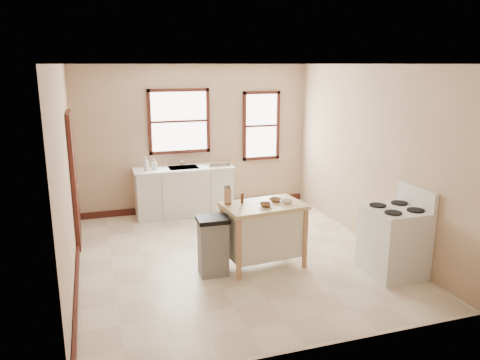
% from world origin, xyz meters
% --- Properties ---
extents(floor, '(5.00, 5.00, 0.00)m').
position_xyz_m(floor, '(0.00, 0.00, 0.00)').
color(floor, beige).
rests_on(floor, ground).
extents(ceiling, '(5.00, 5.00, 0.00)m').
position_xyz_m(ceiling, '(0.00, 0.00, 2.80)').
color(ceiling, white).
rests_on(ceiling, ground).
extents(wall_back, '(4.50, 0.04, 2.80)m').
position_xyz_m(wall_back, '(0.00, 2.50, 1.40)').
color(wall_back, tan).
rests_on(wall_back, ground).
extents(wall_left, '(0.04, 5.00, 2.80)m').
position_xyz_m(wall_left, '(-2.25, 0.00, 1.40)').
color(wall_left, tan).
rests_on(wall_left, ground).
extents(wall_right, '(0.04, 5.00, 2.80)m').
position_xyz_m(wall_right, '(2.25, 0.00, 1.40)').
color(wall_right, tan).
rests_on(wall_right, ground).
extents(window_main, '(1.17, 0.06, 1.22)m').
position_xyz_m(window_main, '(-0.30, 2.48, 1.75)').
color(window_main, '#33120D').
rests_on(window_main, wall_back).
extents(window_side, '(0.77, 0.06, 1.37)m').
position_xyz_m(window_side, '(1.35, 2.48, 1.60)').
color(window_side, '#33120D').
rests_on(window_side, wall_back).
extents(door_left, '(0.06, 0.90, 2.10)m').
position_xyz_m(door_left, '(-2.21, 1.30, 1.05)').
color(door_left, '#33120D').
rests_on(door_left, ground).
extents(baseboard_back, '(4.50, 0.04, 0.12)m').
position_xyz_m(baseboard_back, '(0.00, 2.47, 0.06)').
color(baseboard_back, '#33120D').
rests_on(baseboard_back, ground).
extents(baseboard_left, '(0.04, 5.00, 0.12)m').
position_xyz_m(baseboard_left, '(-2.22, 0.00, 0.06)').
color(baseboard_left, '#33120D').
rests_on(baseboard_left, ground).
extents(sink_counter, '(1.86, 0.62, 0.92)m').
position_xyz_m(sink_counter, '(-0.30, 2.20, 0.46)').
color(sink_counter, silver).
rests_on(sink_counter, ground).
extents(faucet, '(0.03, 0.03, 0.22)m').
position_xyz_m(faucet, '(-0.30, 2.38, 1.03)').
color(faucet, silver).
rests_on(faucet, sink_counter).
extents(soap_bottle_a, '(0.10, 0.11, 0.25)m').
position_xyz_m(soap_bottle_a, '(-0.99, 2.14, 1.05)').
color(soap_bottle_a, '#B2B2B2').
rests_on(soap_bottle_a, sink_counter).
extents(soap_bottle_b, '(0.11, 0.11, 0.19)m').
position_xyz_m(soap_bottle_b, '(-0.84, 2.20, 1.02)').
color(soap_bottle_b, '#B2B2B2').
rests_on(soap_bottle_b, sink_counter).
extents(dish_rack, '(0.44, 0.34, 0.11)m').
position_xyz_m(dish_rack, '(0.35, 2.13, 0.97)').
color(dish_rack, silver).
rests_on(dish_rack, sink_counter).
extents(kitchen_island, '(1.18, 0.81, 0.91)m').
position_xyz_m(kitchen_island, '(0.30, -0.45, 0.45)').
color(kitchen_island, tan).
rests_on(kitchen_island, ground).
extents(knife_block, '(0.12, 0.12, 0.20)m').
position_xyz_m(knife_block, '(-0.16, -0.26, 1.01)').
color(knife_block, tan).
rests_on(knife_block, kitchen_island).
extents(pepper_grinder, '(0.05, 0.05, 0.15)m').
position_xyz_m(pepper_grinder, '(0.04, -0.31, 0.98)').
color(pepper_grinder, '#472813').
rests_on(pepper_grinder, kitchen_island).
extents(bowl_a, '(0.22, 0.22, 0.04)m').
position_xyz_m(bowl_a, '(0.30, -0.55, 0.93)').
color(bowl_a, brown).
rests_on(bowl_a, kitchen_island).
extents(bowl_b, '(0.24, 0.24, 0.04)m').
position_xyz_m(bowl_b, '(0.51, -0.37, 0.93)').
color(bowl_b, brown).
rests_on(bowl_b, kitchen_island).
extents(bowl_c, '(0.15, 0.15, 0.05)m').
position_xyz_m(bowl_c, '(0.64, -0.50, 0.93)').
color(bowl_c, silver).
rests_on(bowl_c, kitchen_island).
extents(trash_bin, '(0.43, 0.37, 0.81)m').
position_xyz_m(trash_bin, '(-0.44, -0.51, 0.41)').
color(trash_bin, slate).
rests_on(trash_bin, ground).
extents(gas_stove, '(0.75, 0.76, 1.20)m').
position_xyz_m(gas_stove, '(1.90, -1.24, 0.60)').
color(gas_stove, silver).
rests_on(gas_stove, ground).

